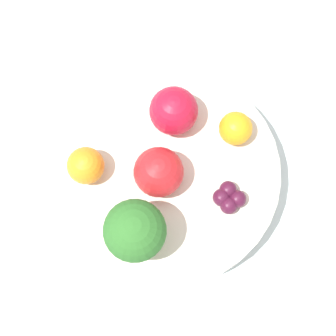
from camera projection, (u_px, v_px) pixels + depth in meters
ground_plane at (168, 185)px, 0.66m from camera, size 6.00×6.00×0.00m
table_surface at (168, 183)px, 0.65m from camera, size 1.20×1.20×0.02m
bowl at (168, 176)px, 0.62m from camera, size 0.24×0.24×0.04m
broccoli at (135, 231)px, 0.54m from camera, size 0.06×0.06×0.08m
apple_red at (169, 110)px, 0.59m from camera, size 0.05×0.05×0.05m
apple_green at (159, 172)px, 0.57m from camera, size 0.05×0.05×0.05m
orange_front at (86, 166)px, 0.58m from camera, size 0.04×0.04×0.04m
orange_back at (236, 128)px, 0.59m from camera, size 0.04×0.04×0.04m
grape_cluster at (229, 198)px, 0.58m from camera, size 0.04×0.04×0.02m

